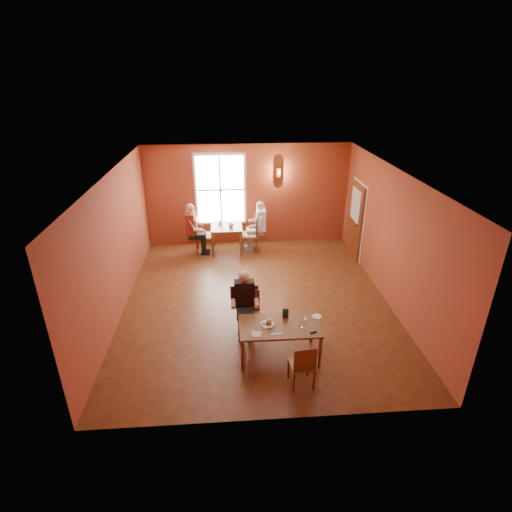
{
  "coord_description": "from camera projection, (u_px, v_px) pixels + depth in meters",
  "views": [
    {
      "loc": [
        -0.62,
        -7.97,
        4.89
      ],
      "look_at": [
        0.0,
        0.2,
        1.05
      ],
      "focal_mm": 28.0,
      "sensor_mm": 36.0,
      "label": 1
    }
  ],
  "objects": [
    {
      "name": "wall_right",
      "position": [
        391.0,
        237.0,
        8.88
      ],
      "size": [
        0.04,
        7.0,
        3.0
      ],
      "primitive_type": "cube",
      "color": "brown",
      "rests_on": "ground"
    },
    {
      "name": "sunglasses",
      "position": [
        313.0,
        332.0,
        7.03
      ],
      "size": [
        0.13,
        0.08,
        0.02
      ],
      "primitive_type": "cube",
      "rotation": [
        0.0,
        0.0,
        0.32
      ],
      "color": "black",
      "rests_on": "main_table"
    },
    {
      "name": "ground",
      "position": [
        257.0,
        300.0,
        9.32
      ],
      "size": [
        6.0,
        7.0,
        0.01
      ],
      "primitive_type": "cube",
      "color": "brown",
      "rests_on": "ground"
    },
    {
      "name": "cup_a",
      "position": [
        231.0,
        225.0,
        11.42
      ],
      "size": [
        0.16,
        0.16,
        0.11
      ],
      "primitive_type": "imported",
      "rotation": [
        0.0,
        0.0,
        -0.09
      ],
      "color": "white",
      "rests_on": "second_table"
    },
    {
      "name": "napkin",
      "position": [
        256.0,
        334.0,
        6.99
      ],
      "size": [
        0.2,
        0.2,
        0.01
      ],
      "primitive_type": "cube",
      "rotation": [
        0.0,
        0.0,
        -0.22
      ],
      "color": "white",
      "rests_on": "main_table"
    },
    {
      "name": "chair_diner_maroon",
      "position": [
        204.0,
        235.0,
        11.58
      ],
      "size": [
        0.48,
        0.48,
        1.08
      ],
      "primitive_type": null,
      "rotation": [
        0.0,
        0.0,
        -1.57
      ],
      "color": "brown",
      "rests_on": "ground"
    },
    {
      "name": "wall_front",
      "position": [
        276.0,
        340.0,
        5.52
      ],
      "size": [
        6.0,
        0.04,
        3.0
      ],
      "primitive_type": "cube",
      "color": "brown",
      "rests_on": "ground"
    },
    {
      "name": "door",
      "position": [
        355.0,
        221.0,
        11.15
      ],
      "size": [
        0.12,
        1.04,
        2.1
      ],
      "primitive_type": "cube",
      "color": "maroon",
      "rests_on": "ground"
    },
    {
      "name": "main_table",
      "position": [
        279.0,
        341.0,
        7.38
      ],
      "size": [
        1.46,
        0.82,
        0.68
      ],
      "primitive_type": null,
      "color": "brown",
      "rests_on": "ground"
    },
    {
      "name": "diner_white",
      "position": [
        250.0,
        228.0,
        11.59
      ],
      "size": [
        0.57,
        0.57,
        1.43
      ],
      "primitive_type": null,
      "rotation": [
        0.0,
        0.0,
        1.57
      ],
      "color": "white",
      "rests_on": "ground"
    },
    {
      "name": "cup_b",
      "position": [
        220.0,
        223.0,
        11.62
      ],
      "size": [
        0.11,
        0.11,
        0.1
      ],
      "primitive_type": "imported",
      "rotation": [
        0.0,
        0.0,
        -0.06
      ],
      "color": "silver",
      "rests_on": "second_table"
    },
    {
      "name": "goblet_a",
      "position": [
        305.0,
        318.0,
        7.29
      ],
      "size": [
        0.08,
        0.08,
        0.17
      ],
      "primitive_type": null,
      "rotation": [
        0.0,
        0.0,
        0.21
      ],
      "color": "white",
      "rests_on": "main_table"
    },
    {
      "name": "window",
      "position": [
        220.0,
        190.0,
        11.65
      ],
      "size": [
        1.36,
        0.1,
        1.96
      ],
      "primitive_type": "cube",
      "color": "white",
      "rests_on": "wall_back"
    },
    {
      "name": "sandwich",
      "position": [
        269.0,
        322.0,
        7.23
      ],
      "size": [
        0.1,
        0.09,
        0.1
      ],
      "primitive_type": "cube",
      "rotation": [
        0.0,
        0.0,
        -0.16
      ],
      "color": "tan",
      "rests_on": "main_table"
    },
    {
      "name": "diner_main",
      "position": [
        250.0,
        309.0,
        7.77
      ],
      "size": [
        0.52,
        0.52,
        1.3
      ],
      "primitive_type": null,
      "rotation": [
        0.0,
        0.0,
        3.14
      ],
      "color": "#3F2A23",
      "rests_on": "ground"
    },
    {
      "name": "chair_diner_main",
      "position": [
        250.0,
        316.0,
        7.87
      ],
      "size": [
        0.42,
        0.42,
        0.96
      ],
      "primitive_type": null,
      "rotation": [
        0.0,
        0.0,
        3.14
      ],
      "color": "brown",
      "rests_on": "ground"
    },
    {
      "name": "chair_diner_white",
      "position": [
        249.0,
        234.0,
        11.67
      ],
      "size": [
        0.47,
        0.47,
        1.06
      ],
      "primitive_type": null,
      "rotation": [
        0.0,
        0.0,
        1.57
      ],
      "color": "brown",
      "rests_on": "ground"
    },
    {
      "name": "plate_food",
      "position": [
        267.0,
        324.0,
        7.24
      ],
      "size": [
        0.34,
        0.34,
        0.03
      ],
      "primitive_type": "cylinder",
      "rotation": [
        0.0,
        0.0,
        0.35
      ],
      "color": "silver",
      "rests_on": "main_table"
    },
    {
      "name": "wall_back",
      "position": [
        248.0,
        195.0,
        11.84
      ],
      "size": [
        6.0,
        0.04,
        3.0
      ],
      "primitive_type": "cube",
      "color": "brown",
      "rests_on": "ground"
    },
    {
      "name": "second_table",
      "position": [
        227.0,
        239.0,
        11.68
      ],
      "size": [
        0.89,
        0.89,
        0.78
      ],
      "primitive_type": null,
      "color": "brown",
      "rests_on": "ground"
    },
    {
      "name": "menu_stand",
      "position": [
        285.0,
        313.0,
        7.42
      ],
      "size": [
        0.11,
        0.06,
        0.18
      ],
      "primitive_type": "cube",
      "rotation": [
        0.0,
        0.0,
        -0.08
      ],
      "color": "black",
      "rests_on": "main_table"
    },
    {
      "name": "goblet_c",
      "position": [
        301.0,
        326.0,
        7.04
      ],
      "size": [
        0.08,
        0.08,
        0.19
      ],
      "primitive_type": null,
      "rotation": [
        0.0,
        0.0,
        0.0
      ],
      "color": "white",
      "rests_on": "main_table"
    },
    {
      "name": "ceiling",
      "position": [
        257.0,
        173.0,
        8.04
      ],
      "size": [
        6.0,
        7.0,
        0.04
      ],
      "primitive_type": "cube",
      "color": "white",
      "rests_on": "wall_back"
    },
    {
      "name": "wall_sconce",
      "position": [
        279.0,
        172.0,
        11.51
      ],
      "size": [
        0.16,
        0.16,
        0.28
      ],
      "primitive_type": "cylinder",
      "color": "brown",
      "rests_on": "wall_back"
    },
    {
      "name": "knife",
      "position": [
        276.0,
        334.0,
        7.0
      ],
      "size": [
        0.19,
        0.03,
        0.0
      ],
      "primitive_type": "cube",
      "rotation": [
        0.0,
        0.0,
        0.07
      ],
      "color": "silver",
      "rests_on": "main_table"
    },
    {
      "name": "side_plate",
      "position": [
        317.0,
        317.0,
        7.47
      ],
      "size": [
        0.18,
        0.18,
        0.01
      ],
      "primitive_type": "cylinder",
      "rotation": [
        0.0,
        0.0,
        -0.01
      ],
      "color": "white",
      "rests_on": "main_table"
    },
    {
      "name": "diner_maroon",
      "position": [
        203.0,
        229.0,
        11.49
      ],
      "size": [
        0.58,
        0.58,
        1.46
      ],
      "primitive_type": null,
      "rotation": [
        0.0,
        0.0,
        -1.57
      ],
      "color": "#4F141B",
      "rests_on": "ground"
    },
    {
      "name": "chair_empty",
      "position": [
        302.0,
        364.0,
        6.67
      ],
      "size": [
        0.42,
        0.42,
        0.86
      ],
      "primitive_type": null,
      "rotation": [
        0.0,
        0.0,
        0.12
      ],
      "color": "#562A11",
      "rests_on": "ground"
    },
    {
      "name": "wall_left",
      "position": [
        116.0,
        245.0,
        8.47
      ],
      "size": [
        0.04,
        7.0,
        3.0
      ],
      "primitive_type": "cube",
      "color": "brown",
      "rests_on": "ground"
    }
  ]
}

